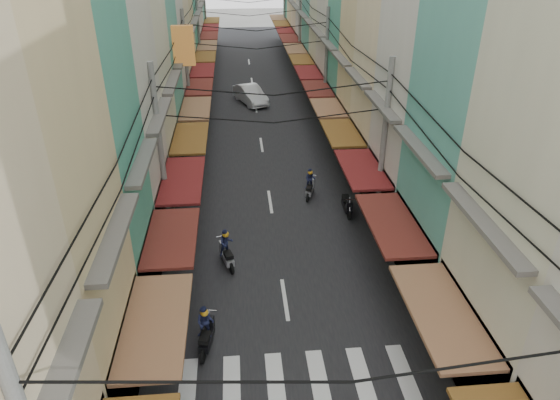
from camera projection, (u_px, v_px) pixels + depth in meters
ground at (280, 269)px, 21.31m from camera, size 160.00×160.00×0.00m
road at (257, 116)px, 38.80m from camera, size 10.00×80.00×0.02m
sidewalk_left at (173, 118)px, 38.28m from camera, size 3.00×80.00×0.06m
sidewalk_right at (339, 113)px, 39.30m from camera, size 3.00×80.00×0.06m
crosswalk at (297, 380)px, 16.04m from camera, size 7.55×2.40×0.01m
utility_poles at (259, 41)px, 31.29m from camera, size 10.20×66.13×8.20m
white_car at (251, 103)px, 41.65m from camera, size 5.52×3.70×1.82m
bicycle at (411, 262)px, 21.73m from camera, size 1.94×1.14×1.25m
moving_scooters at (267, 246)px, 21.95m from camera, size 7.16×12.43×1.77m
parked_scooters at (418, 330)px, 17.46m from camera, size 13.41×12.40×0.95m
pedestrians at (193, 252)px, 20.62m from camera, size 12.93×25.29×2.19m
market_umbrella at (456, 246)px, 19.43m from camera, size 2.08×2.08×2.19m
traffic_sign at (454, 327)px, 15.24m from camera, size 0.10×0.63×2.85m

